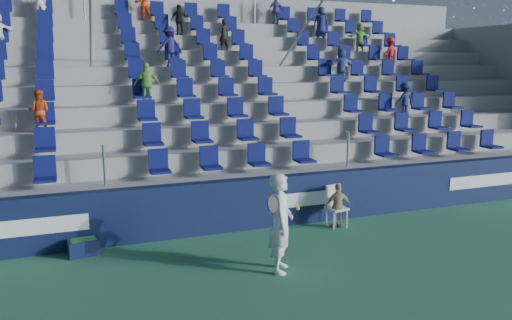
{
  "coord_description": "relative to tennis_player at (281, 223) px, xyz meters",
  "views": [
    {
      "loc": [
        -3.52,
        -7.42,
        3.85
      ],
      "look_at": [
        0.2,
        2.8,
        1.7
      ],
      "focal_mm": 35.0,
      "sensor_mm": 36.0,
      "label": 1
    }
  ],
  "objects": [
    {
      "name": "line_judge_chair",
      "position": [
        2.23,
        1.98,
        -0.37
      ],
      "size": [
        0.5,
        0.51,
        0.98
      ],
      "color": "white",
      "rests_on": "ground"
    },
    {
      "name": "tennis_player",
      "position": [
        0.0,
        0.0,
        0.0
      ],
      "size": [
        0.75,
        0.8,
        1.87
      ],
      "color": "silver",
      "rests_on": "ground"
    },
    {
      "name": "sponsor_wall",
      "position": [
        0.09,
        2.48,
        -0.33
      ],
      "size": [
        24.0,
        0.32,
        1.2
      ],
      "color": "#10193D",
      "rests_on": "ground"
    },
    {
      "name": "grandstand",
      "position": [
        0.09,
        7.57,
        1.2
      ],
      "size": [
        24.0,
        8.17,
        6.63
      ],
      "color": "#9B9B96",
      "rests_on": "ground"
    },
    {
      "name": "line_judge",
      "position": [
        2.23,
        1.83,
        -0.41
      ],
      "size": [
        0.64,
        0.32,
        1.06
      ],
      "primitive_type": "imported",
      "rotation": [
        0.0,
        0.0,
        3.04
      ],
      "color": "tan",
      "rests_on": "ground"
    },
    {
      "name": "ball_bin",
      "position": [
        -3.45,
        2.08,
        -0.75
      ],
      "size": [
        0.63,
        0.45,
        0.33
      ],
      "color": "#10183C",
      "rests_on": "ground"
    },
    {
      "name": "ground",
      "position": [
        0.09,
        -0.67,
        -0.93
      ],
      "size": [
        70.0,
        70.0,
        0.0
      ],
      "primitive_type": "plane",
      "color": "#31734C",
      "rests_on": "ground"
    }
  ]
}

